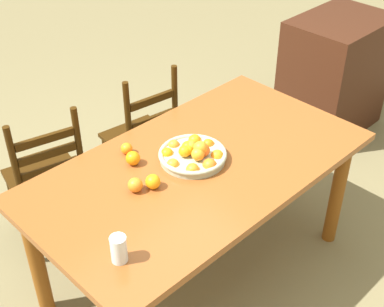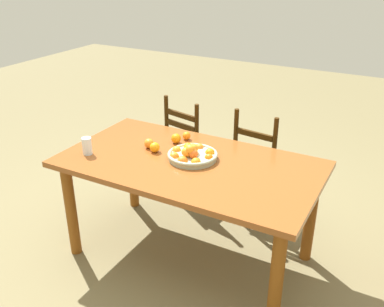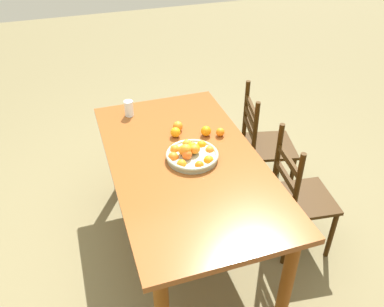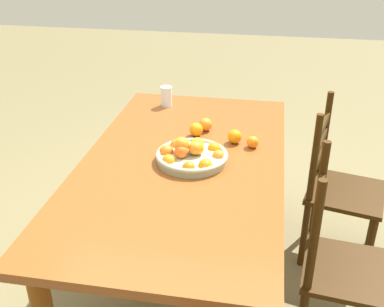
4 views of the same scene
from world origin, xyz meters
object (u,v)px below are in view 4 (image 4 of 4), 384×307
Objects in this scene: chair_by_cabinet at (339,268)px; orange_loose_0 at (196,130)px; dining_table at (183,180)px; orange_loose_3 at (253,142)px; orange_loose_2 at (235,137)px; chair_near_window at (338,188)px; orange_loose_1 at (206,125)px; fruit_bowl at (191,154)px; drinking_glass at (166,96)px.

orange_loose_0 is (-0.53, -0.73, 0.37)m from chair_by_cabinet.
dining_table is 0.40m from orange_loose_3.
orange_loose_2 is (-0.48, -0.52, 0.37)m from chair_by_cabinet.
orange_loose_0 reaches higher than dining_table.
chair_near_window is 0.87m from orange_loose_0.
chair_near_window is at bearing 108.10° from orange_loose_2.
orange_loose_1 is (-0.61, -0.69, 0.37)m from chair_by_cabinet.
fruit_bowl is at bearing -38.63° from orange_loose_2.
chair_by_cabinet is at bearing 71.79° from dining_table.
drinking_glass is (-0.32, -0.29, 0.03)m from orange_loose_1.
orange_loose_0 is at bearing 176.51° from dining_table.
orange_loose_2 is (0.05, 0.21, 0.00)m from orange_loose_0.
chair_near_window is 2.76× the size of fruit_bowl.
drinking_glass is at bearing -158.03° from fruit_bowl.
orange_loose_2 is 0.64m from drinking_glass.
orange_loose_0 is 0.08m from orange_loose_1.
dining_table is 14.38× the size of drinking_glass.
drinking_glass is at bearing -147.71° from orange_loose_0.
fruit_bowl reaches higher than drinking_glass.
fruit_bowl is at bearing 4.79° from orange_loose_0.
dining_table is 28.90× the size of orange_loose_3.
chair_by_cabinet is 13.72× the size of orange_loose_1.
orange_loose_1 is at bearing -121.53° from orange_loose_3.
chair_by_cabinet is 13.39× the size of orange_loose_2.
chair_near_window is 0.83m from orange_loose_1.
dining_table is at bearing -57.92° from orange_loose_3.
dining_table is 1.81× the size of chair_by_cabinet.
chair_by_cabinet is 0.99m from orange_loose_1.
dining_table is 0.35m from orange_loose_2.
chair_by_cabinet is at bearing 70.45° from fruit_bowl.
fruit_bowl is (0.42, -0.76, 0.36)m from chair_near_window.
drinking_glass is at bearing -134.31° from orange_loose_2.
chair_near_window is at bearing 99.90° from orange_loose_0.
drinking_glass is at bearing -131.18° from orange_loose_3.
orange_loose_1 is 0.58× the size of drinking_glass.
orange_loose_3 is 0.50× the size of drinking_glass.
orange_loose_0 is 0.31m from orange_loose_3.
drinking_glass is (-0.93, -0.98, 0.39)m from chair_by_cabinet.
orange_loose_2 is (0.19, -0.58, 0.36)m from chair_near_window.
fruit_bowl is 4.89× the size of orange_loose_1.
orange_loose_3 is (-0.19, 0.28, -0.00)m from fruit_bowl.
drinking_glass is at bearing -161.21° from dining_table.
chair_near_window is 7.81× the size of drinking_glass.
drinking_glass is (-0.39, -0.25, 0.02)m from orange_loose_0.
orange_loose_1 is 0.21m from orange_loose_2.
chair_near_window is 0.94m from fruit_bowl.
chair_near_window is 0.71m from orange_loose_2.
chair_near_window reaches higher than fruit_bowl.
orange_loose_0 reaches higher than orange_loose_3.
orange_loose_2 is at bearing 76.03° from orange_loose_0.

